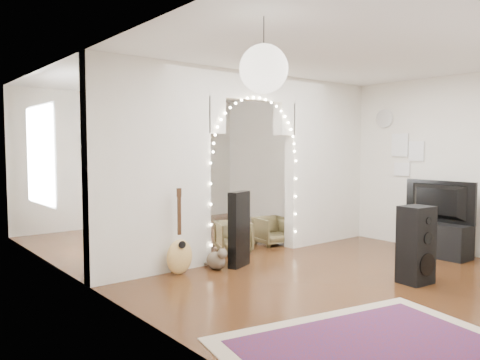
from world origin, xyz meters
TOP-DOWN VIEW (x-y plane):
  - floor at (0.00, 0.00)m, footprint 7.50×7.50m
  - ceiling at (0.00, 0.00)m, footprint 5.00×7.50m
  - wall_back at (0.00, 3.75)m, footprint 5.00×0.02m
  - wall_left at (-2.50, 0.00)m, footprint 0.02×7.50m
  - wall_right at (2.50, 0.00)m, footprint 0.02×7.50m
  - divider_wall at (0.00, 0.00)m, footprint 5.00×0.20m
  - fairy_lights at (0.00, -0.13)m, footprint 1.64×0.04m
  - window at (-2.47, 1.80)m, footprint 0.04×1.20m
  - wall_clock at (2.48, -0.60)m, footprint 0.03×0.31m
  - picture_frames at (2.48, -1.00)m, footprint 0.02×0.50m
  - paper_lantern at (-1.90, -2.40)m, footprint 0.40×0.40m
  - ceiling_fan at (0.00, 2.00)m, footprint 1.10×1.10m
  - area_rug at (-1.38, -3.17)m, footprint 2.64×2.19m
  - guitar_case at (-0.56, -0.41)m, footprint 0.41×0.27m
  - acoustic_guitar at (-1.40, -0.25)m, footprint 0.38×0.17m
  - tabby_cat at (-0.89, -0.35)m, footprint 0.22×0.48m
  - floor_speaker at (0.58, -2.34)m, footprint 0.39×0.35m
  - media_console at (2.11, -1.75)m, footprint 0.41×1.01m
  - tv at (2.11, -1.75)m, footprint 0.16×1.08m
  - bookcase at (-0.12, 3.50)m, footprint 1.45×0.85m
  - dining_table at (-0.81, 1.48)m, footprint 1.21×0.81m
  - flower_vase at (-0.81, 1.48)m, footprint 0.18×0.18m
  - dining_chair_left at (-0.05, 0.35)m, footprint 0.66×0.67m
  - dining_chair_right at (0.76, 0.35)m, footprint 0.56×0.58m

SIDE VIEW (x-z plane):
  - floor at x=0.00m, z-range 0.00..0.00m
  - area_rug at x=-1.38m, z-range 0.00..0.02m
  - tabby_cat at x=-0.89m, z-range -0.03..0.29m
  - dining_chair_right at x=0.76m, z-range 0.00..0.46m
  - dining_chair_left at x=-0.05m, z-range 0.00..0.47m
  - media_console at x=2.11m, z-range 0.00..0.50m
  - acoustic_guitar at x=-1.40m, z-range -0.06..0.87m
  - floor_speaker at x=0.58m, z-range 0.00..0.92m
  - guitar_case at x=-0.56m, z-range 0.00..1.02m
  - dining_table at x=-0.81m, z-range 0.30..1.06m
  - bookcase at x=-0.12m, z-range 0.00..1.45m
  - tv at x=2.11m, z-range 0.50..1.12m
  - flower_vase at x=-0.81m, z-range 0.76..0.95m
  - wall_back at x=0.00m, z-range 0.00..2.70m
  - wall_left at x=-2.50m, z-range 0.00..2.70m
  - wall_right at x=2.50m, z-range 0.00..2.70m
  - divider_wall at x=0.00m, z-range 0.07..2.77m
  - window at x=-2.47m, z-range 0.80..2.20m
  - picture_frames at x=2.48m, z-range 1.15..1.85m
  - fairy_lights at x=0.00m, z-range 0.75..2.35m
  - wall_clock at x=2.48m, z-range 1.95..2.25m
  - paper_lantern at x=-1.90m, z-range 2.05..2.45m
  - ceiling_fan at x=0.00m, z-range 2.25..2.55m
  - ceiling at x=0.00m, z-range 2.69..2.71m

